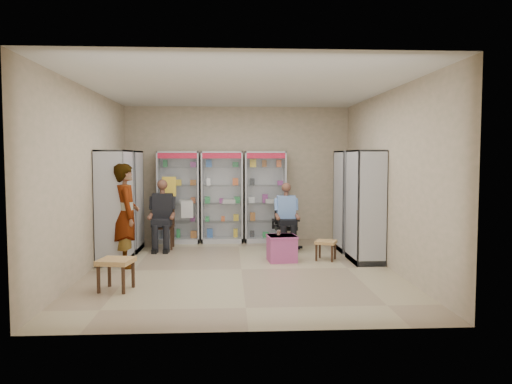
{
  "coord_description": "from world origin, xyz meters",
  "views": [
    {
      "loc": [
        -0.21,
        -8.24,
        1.88
      ],
      "look_at": [
        0.29,
        0.7,
        1.25
      ],
      "focal_mm": 35.0,
      "sensor_mm": 36.0,
      "label": 1
    }
  ],
  "objects": [
    {
      "name": "cabinet_back_left",
      "position": [
        -1.3,
        2.73,
        1.0
      ],
      "size": [
        0.9,
        0.5,
        2.0
      ],
      "primitive_type": "cube",
      "color": "#A5A6AC",
      "rests_on": "floor"
    },
    {
      "name": "cabinet_left_far",
      "position": [
        -2.23,
        1.8,
        1.0
      ],
      "size": [
        0.9,
        0.5,
        2.0
      ],
      "primitive_type": "cube",
      "rotation": [
        0.0,
        0.0,
        -1.57
      ],
      "color": "#B1B3B9",
      "rests_on": "floor"
    },
    {
      "name": "cabinet_right_far",
      "position": [
        2.23,
        1.6,
        1.0
      ],
      "size": [
        0.9,
        0.5,
        2.0
      ],
      "primitive_type": "cube",
      "rotation": [
        0.0,
        0.0,
        1.57
      ],
      "color": "#ABADB2",
      "rests_on": "floor"
    },
    {
      "name": "office_chair",
      "position": [
        0.95,
        1.75,
        0.5
      ],
      "size": [
        0.56,
        0.56,
        1.0
      ],
      "primitive_type": "cube",
      "rotation": [
        0.0,
        0.0,
        0.03
      ],
      "color": "black",
      "rests_on": "floor"
    },
    {
      "name": "pink_trunk",
      "position": [
        0.75,
        0.61,
        0.23
      ],
      "size": [
        0.53,
        0.51,
        0.47
      ],
      "primitive_type": "cube",
      "rotation": [
        0.0,
        0.0,
        0.09
      ],
      "color": "#AD4576",
      "rests_on": "floor"
    },
    {
      "name": "cabinet_left_near",
      "position": [
        -2.23,
        0.7,
        1.0
      ],
      "size": [
        0.9,
        0.5,
        2.0
      ],
      "primitive_type": "cube",
      "rotation": [
        0.0,
        0.0,
        -1.57
      ],
      "color": "silver",
      "rests_on": "floor"
    },
    {
      "name": "seated_shopkeeper",
      "position": [
        0.95,
        1.7,
        0.64
      ],
      "size": [
        0.44,
        0.6,
        1.28
      ],
      "primitive_type": null,
      "rotation": [
        0.0,
        0.0,
        0.03
      ],
      "color": "#6392C3",
      "rests_on": "floor"
    },
    {
      "name": "standing_man",
      "position": [
        -1.95,
        0.3,
        0.88
      ],
      "size": [
        0.58,
        0.73,
        1.77
      ],
      "primitive_type": "imported",
      "rotation": [
        0.0,
        0.0,
        1.83
      ],
      "color": "gray",
      "rests_on": "floor"
    },
    {
      "name": "cabinet_right_near",
      "position": [
        2.23,
        0.5,
        1.0
      ],
      "size": [
        0.9,
        0.5,
        2.0
      ],
      "primitive_type": "cube",
      "rotation": [
        0.0,
        0.0,
        1.57
      ],
      "color": "#AAACB1",
      "rests_on": "floor"
    },
    {
      "name": "room_shell",
      "position": [
        0.0,
        0.0,
        1.97
      ],
      "size": [
        5.02,
        6.02,
        3.01
      ],
      "color": "#C3AB91",
      "rests_on": "ground"
    },
    {
      "name": "woven_stool_a",
      "position": [
        1.56,
        0.66,
        0.18
      ],
      "size": [
        0.47,
        0.47,
        0.36
      ],
      "primitive_type": "cube",
      "rotation": [
        0.0,
        0.0,
        -0.4
      ],
      "color": "#9C7742",
      "rests_on": "floor"
    },
    {
      "name": "tea_glass",
      "position": [
        0.69,
        0.66,
        0.52
      ],
      "size": [
        0.07,
        0.07,
        0.09
      ],
      "primitive_type": "cylinder",
      "color": "#5E1C08",
      "rests_on": "pink_trunk"
    },
    {
      "name": "floor",
      "position": [
        0.0,
        0.0,
        0.0
      ],
      "size": [
        6.0,
        6.0,
        0.0
      ],
      "primitive_type": "plane",
      "color": "tan",
      "rests_on": "ground"
    },
    {
      "name": "wooden_chair",
      "position": [
        -1.55,
        2.0,
        0.47
      ],
      "size": [
        0.42,
        0.42,
        0.94
      ],
      "primitive_type": "cube",
      "color": "#311F13",
      "rests_on": "floor"
    },
    {
      "name": "seated_customer",
      "position": [
        -1.55,
        1.95,
        0.67
      ],
      "size": [
        0.44,
        0.6,
        1.34
      ],
      "primitive_type": null,
      "color": "black",
      "rests_on": "floor"
    },
    {
      "name": "cabinet_back_mid",
      "position": [
        -0.35,
        2.73,
        1.0
      ],
      "size": [
        0.9,
        0.5,
        2.0
      ],
      "primitive_type": "cube",
      "color": "#BABEC2",
      "rests_on": "floor"
    },
    {
      "name": "cabinet_back_right",
      "position": [
        0.6,
        2.73,
        1.0
      ],
      "size": [
        0.9,
        0.5,
        2.0
      ],
      "primitive_type": "cube",
      "color": "#ABAEB2",
      "rests_on": "floor"
    },
    {
      "name": "woven_stool_b",
      "position": [
        -1.8,
        -1.22,
        0.22
      ],
      "size": [
        0.52,
        0.52,
        0.45
      ],
      "primitive_type": "cube",
      "rotation": [
        0.0,
        0.0,
        -0.19
      ],
      "color": "#A88147",
      "rests_on": "floor"
    }
  ]
}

